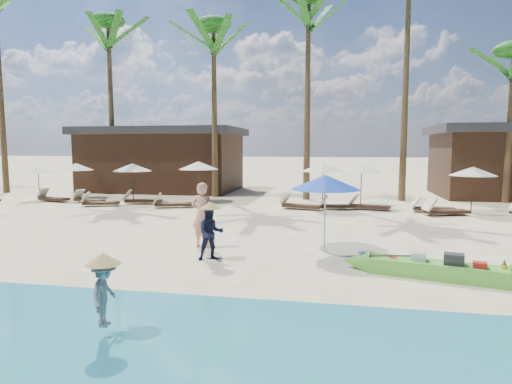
# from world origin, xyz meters

# --- Properties ---
(ground) EXTENTS (240.00, 240.00, 0.00)m
(ground) POSITION_xyz_m (0.00, 0.00, 0.00)
(ground) COLOR #F5E3B5
(ground) RESTS_ON ground
(wet_sand_strip) EXTENTS (240.00, 4.50, 0.01)m
(wet_sand_strip) POSITION_xyz_m (0.00, -5.00, 0.00)
(wet_sand_strip) COLOR tan
(wet_sand_strip) RESTS_ON ground
(green_canoe) EXTENTS (4.68, 1.50, 0.61)m
(green_canoe) POSITION_xyz_m (6.08, -0.36, 0.20)
(green_canoe) COLOR #5EC43B
(green_canoe) RESTS_ON ground
(tourist) EXTENTS (0.78, 0.57, 1.96)m
(tourist) POSITION_xyz_m (-0.07, 1.53, 0.98)
(tourist) COLOR tan
(tourist) RESTS_ON ground
(vendor_green) EXTENTS (0.86, 0.79, 1.44)m
(vendor_green) POSITION_xyz_m (0.56, 0.22, 0.72)
(vendor_green) COLOR #131936
(vendor_green) RESTS_ON ground
(vendor_yellow) EXTENTS (0.48, 0.73, 1.05)m
(vendor_yellow) POSITION_xyz_m (0.25, -4.55, 0.71)
(vendor_yellow) COLOR gray
(vendor_yellow) RESTS_ON ground
(blue_umbrella) EXTENTS (2.05, 2.05, 2.20)m
(blue_umbrella) POSITION_xyz_m (3.50, 1.78, 1.99)
(blue_umbrella) COLOR #99999E
(blue_umbrella) RESTS_ON ground
(resort_parasol_2) EXTENTS (1.86, 1.86, 1.91)m
(resort_parasol_2) POSITION_xyz_m (-12.98, 11.24, 1.73)
(resort_parasol_2) COLOR #382017
(resort_parasol_2) RESTS_ON ground
(resort_parasol_3) EXTENTS (2.00, 2.00, 2.06)m
(resort_parasol_3) POSITION_xyz_m (-11.03, 11.92, 1.86)
(resort_parasol_3) COLOR #382017
(resort_parasol_3) RESTS_ON ground
(lounger_3_left) EXTENTS (1.95, 0.95, 0.64)m
(lounger_3_left) POSITION_xyz_m (-11.59, 10.43, 0.21)
(lounger_3_left) COLOR #382017
(lounger_3_left) RESTS_ON ground
(lounger_3_right) EXTENTS (1.91, 1.00, 0.62)m
(lounger_3_right) POSITION_xyz_m (-9.33, 10.26, 0.21)
(lounger_3_right) COLOR #382017
(lounger_3_right) RESTS_ON ground
(resort_parasol_4) EXTENTS (2.06, 2.06, 2.12)m
(resort_parasol_4) POSITION_xyz_m (-6.91, 10.73, 1.92)
(resort_parasol_4) COLOR #382017
(resort_parasol_4) RESTS_ON ground
(lounger_4_left) EXTENTS (1.93, 1.09, 0.63)m
(lounger_4_left) POSITION_xyz_m (-8.06, 9.21, 0.21)
(lounger_4_left) COLOR #382017
(lounger_4_left) RESTS_ON ground
(lounger_4_right) EXTENTS (2.07, 1.07, 0.67)m
(lounger_4_right) POSITION_xyz_m (-6.34, 10.42, 0.22)
(lounger_4_right) COLOR #382017
(lounger_4_right) RESTS_ON ground
(resort_parasol_5) EXTENTS (2.15, 2.15, 2.22)m
(resort_parasol_5) POSITION_xyz_m (-3.54, 11.70, 2.00)
(resort_parasol_5) COLOR #382017
(resort_parasol_5) RESTS_ON ground
(lounger_5_left) EXTENTS (2.00, 1.17, 0.65)m
(lounger_5_left) POSITION_xyz_m (-4.24, 9.36, 0.22)
(lounger_5_left) COLOR #382017
(lounger_5_left) RESTS_ON ground
(resort_parasol_6) EXTENTS (2.19, 2.19, 2.25)m
(resort_parasol_6) POSITION_xyz_m (3.18, 10.47, 2.03)
(resort_parasol_6) COLOR #382017
(resort_parasol_6) RESTS_ON ground
(lounger_6_left) EXTENTS (2.07, 1.07, 0.67)m
(lounger_6_left) POSITION_xyz_m (2.07, 10.00, 0.22)
(lounger_6_left) COLOR #382017
(lounger_6_left) RESTS_ON ground
(lounger_6_right) EXTENTS (1.85, 0.76, 0.61)m
(lounger_6_right) POSITION_xyz_m (3.86, 10.39, 0.20)
(lounger_6_right) COLOR #382017
(lounger_6_right) RESTS_ON ground
(resort_parasol_7) EXTENTS (2.09, 2.09, 2.15)m
(resort_parasol_7) POSITION_xyz_m (5.07, 11.77, 1.94)
(resort_parasol_7) COLOR #382017
(resort_parasol_7) RESTS_ON ground
(lounger_7_left) EXTENTS (1.98, 1.08, 0.64)m
(lounger_7_left) POSITION_xyz_m (5.31, 10.43, 0.22)
(lounger_7_left) COLOR #382017
(lounger_7_left) RESTS_ON ground
(lounger_7_right) EXTENTS (1.94, 0.62, 0.66)m
(lounger_7_right) POSITION_xyz_m (8.13, 10.12, 0.22)
(lounger_7_right) COLOR #382017
(lounger_7_right) RESTS_ON ground
(resort_parasol_8) EXTENTS (2.05, 2.05, 2.11)m
(resort_parasol_8) POSITION_xyz_m (9.89, 10.26, 1.91)
(resort_parasol_8) COLOR #382017
(resort_parasol_8) RESTS_ON ground
(lounger_8_left) EXTENTS (2.09, 1.18, 0.68)m
(lounger_8_left) POSITION_xyz_m (8.49, 9.26, 0.23)
(lounger_8_left) COLOR #382017
(lounger_8_left) RESTS_ON ground
(palm_2) EXTENTS (2.08, 2.08, 11.33)m
(palm_2) POSITION_xyz_m (-10.45, 15.08, 9.18)
(palm_2) COLOR brown
(palm_2) RESTS_ON ground
(palm_3) EXTENTS (2.08, 2.08, 10.52)m
(palm_3) POSITION_xyz_m (-3.36, 14.27, 8.58)
(palm_3) COLOR brown
(palm_3) RESTS_ON ground
(palm_4) EXTENTS (2.08, 2.08, 11.70)m
(palm_4) POSITION_xyz_m (2.15, 14.01, 9.45)
(palm_4) COLOR brown
(palm_4) RESTS_ON ground
(palm_5) EXTENTS (2.08, 2.08, 13.60)m
(palm_5) POSITION_xyz_m (7.45, 14.38, 10.82)
(palm_5) COLOR brown
(palm_5) RESTS_ON ground
(pavilion_west) EXTENTS (10.80, 6.60, 4.30)m
(pavilion_west) POSITION_xyz_m (-8.00, 17.50, 2.19)
(pavilion_west) COLOR #382017
(pavilion_west) RESTS_ON ground
(pavilion_east) EXTENTS (8.80, 6.60, 4.30)m
(pavilion_east) POSITION_xyz_m (14.00, 17.50, 2.20)
(pavilion_east) COLOR #382017
(pavilion_east) RESTS_ON ground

